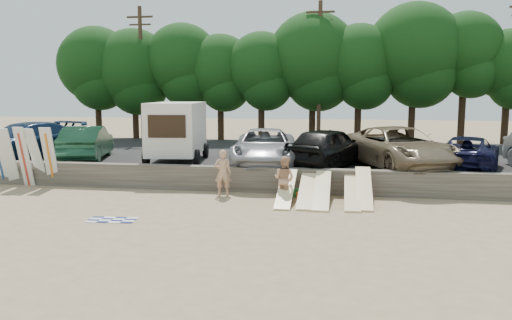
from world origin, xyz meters
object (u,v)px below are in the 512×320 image
object	(u,v)px
car_2	(265,147)
cooler	(294,193)
car_1	(87,143)
beachgoer_a	(223,173)
car_5	(468,153)
beachgoer_b	(284,179)
box_trailer	(177,128)
car_3	(328,147)
car_0	(24,141)
car_4	(399,148)

from	to	relation	value
car_2	cooler	size ratio (longest dim) A/B	15.68
car_1	beachgoer_a	size ratio (longest dim) A/B	2.81
car_5	beachgoer_b	world-z (taller)	car_5
box_trailer	beachgoer_a	xyz separation A→B (m)	(3.27, -4.27, -1.38)
car_3	car_5	size ratio (longest dim) A/B	1.01
box_trailer	beachgoer_b	world-z (taller)	box_trailer
beachgoer_a	car_3	bearing A→B (deg)	-143.78
car_2	car_0	bearing A→B (deg)	171.96
car_3	beachgoer_b	xyz separation A→B (m)	(-1.44, -4.19, -0.76)
car_1	car_0	bearing A→B (deg)	-11.73
box_trailer	car_3	bearing A→B (deg)	-13.20
car_4	beachgoer_b	size ratio (longest dim) A/B	3.88
car_2	beachgoer_b	world-z (taller)	car_2
car_1	beachgoer_a	distance (m)	8.89
car_3	box_trailer	bearing A→B (deg)	17.46
car_1	car_3	size ratio (longest dim) A/B	0.97
car_3	cooler	bearing A→B (deg)	94.34
car_5	cooler	bearing A→B (deg)	44.07
car_4	car_5	xyz separation A→B (m)	(2.87, 0.15, -0.18)
box_trailer	car_3	xyz separation A→B (m)	(7.16, -0.73, -0.68)
car_0	beachgoer_b	distance (m)	14.26
car_4	beachgoer_b	distance (m)	6.30
car_0	car_2	xyz separation A→B (m)	(12.15, -0.35, -0.07)
car_1	car_5	distance (m)	17.68
car_0	beachgoer_b	bearing A→B (deg)	1.16
car_1	car_5	xyz separation A→B (m)	(17.68, -0.26, -0.12)
car_3	car_5	bearing A→B (deg)	-153.74
car_2	beachgoer_b	xyz separation A→B (m)	(1.36, -4.13, -0.69)
beachgoer_a	car_0	bearing A→B (deg)	-25.14
car_0	car_3	size ratio (longest dim) A/B	1.19
car_2	car_3	world-z (taller)	car_3
car_2	car_5	world-z (taller)	car_2
car_5	car_2	bearing A→B (deg)	19.27
box_trailer	car_2	world-z (taller)	box_trailer
car_3	beachgoer_a	size ratio (longest dim) A/B	2.91
beachgoer_a	car_4	bearing A→B (deg)	-157.99
car_0	beachgoer_a	size ratio (longest dim) A/B	3.46
car_5	cooler	size ratio (longest dim) A/B	13.53
car_1	car_4	size ratio (longest dim) A/B	0.78
beachgoer_b	car_3	bearing A→B (deg)	-85.70
car_5	car_3	bearing A→B (deg)	19.86
car_2	beachgoer_a	size ratio (longest dim) A/B	3.32
car_2	car_3	distance (m)	2.80
car_2	beachgoer_a	bearing A→B (deg)	-113.82
car_4	cooler	xyz separation A→B (m)	(-4.19, -3.48, -1.44)
car_1	beachgoer_a	bearing A→B (deg)	135.65
box_trailer	car_5	size ratio (longest dim) A/B	0.91
car_2	cooler	world-z (taller)	car_2
car_2	car_4	size ratio (longest dim) A/B	0.92
car_1	beachgoer_a	xyz separation A→B (m)	(7.86, -4.11, -0.63)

